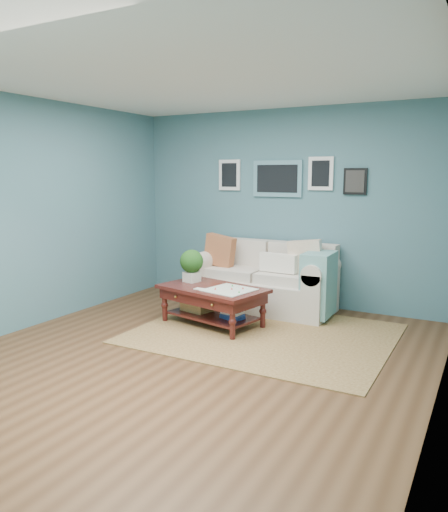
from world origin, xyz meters
The scene contains 4 objects.
room_shell centered at (0.00, 0.06, 1.36)m, with size 5.00×5.02×2.70m.
area_rug centered at (0.33, 1.02, 0.01)m, with size 2.82×2.25×0.01m, color brown.
loveseat centered at (-0.05, 2.03, 0.41)m, with size 1.95×0.89×1.00m.
coffee_table centered at (-0.42, 1.07, 0.39)m, with size 1.38×0.98×0.88m.
Camera 1 is at (2.56, -4.03, 1.81)m, focal length 35.00 mm.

